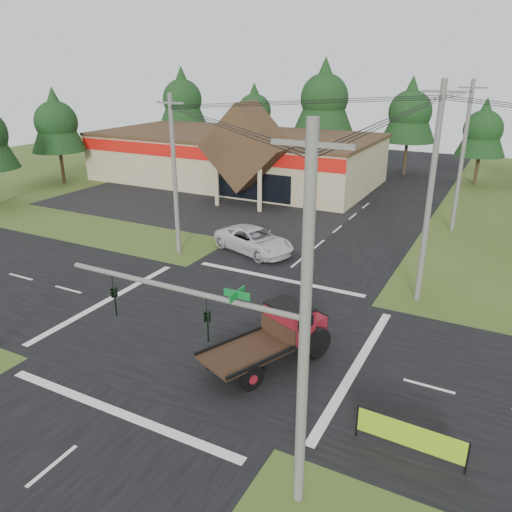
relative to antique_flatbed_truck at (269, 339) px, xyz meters
The scene contains 19 objects.
ground 4.05m from the antique_flatbed_truck, 157.28° to the left, with size 120.00×120.00×0.00m, color #374F1C.
road_ns 4.04m from the antique_flatbed_truck, 157.28° to the left, with size 12.00×120.00×0.02m, color black.
road_ew 4.04m from the antique_flatbed_truck, 157.28° to the left, with size 120.00×12.00×0.02m, color black.
parking_apron 27.01m from the antique_flatbed_truck, 130.59° to the left, with size 28.00×14.00×0.02m, color black.
cvs_building 36.57m from the antique_flatbed_truck, 121.80° to the left, with size 30.40×18.20×9.19m.
traffic_signal_mast 7.17m from the antique_flatbed_truck, 69.35° to the right, with size 8.12×0.24×7.00m.
utility_pole_nr 8.43m from the antique_flatbed_truck, 56.71° to the right, with size 2.00×0.30×11.00m.
utility_pole_nw 15.51m from the antique_flatbed_truck, 140.60° to the left, with size 2.00×0.30×10.50m.
utility_pole_ne 11.46m from the antique_flatbed_truck, 64.88° to the left, with size 2.00×0.30×11.50m.
utility_pole_n 24.32m from the antique_flatbed_truck, 79.28° to the left, with size 2.00×0.30×11.20m.
tree_row_a 53.79m from the antique_flatbed_truck, 128.96° to the left, with size 6.72×6.72×12.12m.
tree_row_b 49.76m from the antique_flatbed_truck, 118.44° to the left, with size 5.60×5.60×10.10m.
tree_row_c 45.22m from the antique_flatbed_truck, 107.69° to the left, with size 7.28×7.28×13.13m.
tree_row_d 44.06m from the antique_flatbed_truck, 94.67° to the left, with size 6.16×6.16×11.11m.
tree_row_e 42.00m from the antique_flatbed_truck, 83.88° to the left, with size 5.04×5.04×9.09m.
tree_side_w 41.90m from the antique_flatbed_truck, 148.85° to the left, with size 5.60×5.60×10.10m.
antique_flatbed_truck is the anchor object (origin of this frame).
roadside_banner 7.03m from the antique_flatbed_truck, 22.55° to the right, with size 3.65×0.11×1.25m, color #86B217, non-canonical shape.
white_pickup 13.94m from the antique_flatbed_truck, 120.26° to the left, with size 2.76×5.98×1.66m, color silver.
Camera 1 is at (11.62, -18.10, 12.04)m, focal length 35.00 mm.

